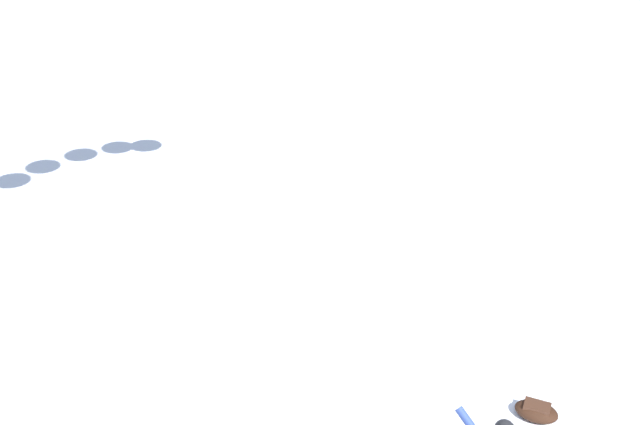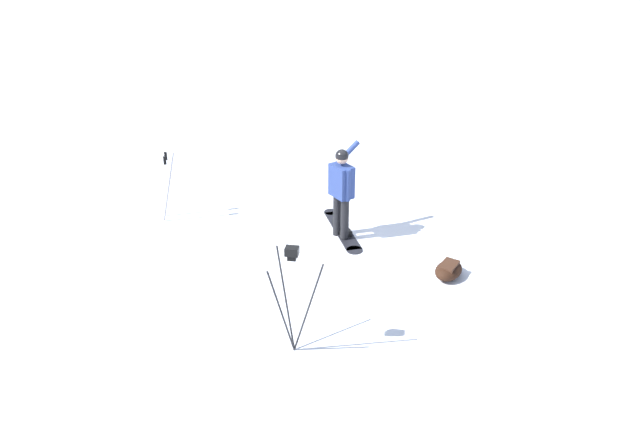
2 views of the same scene
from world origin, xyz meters
The scene contains 1 object.
gear_bag_large centered at (0.74, 1.59, 0.12)m, with size 0.67×0.57×0.24m.
Camera 1 is at (-2.06, -5.48, 6.50)m, focal length 38.05 mm.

